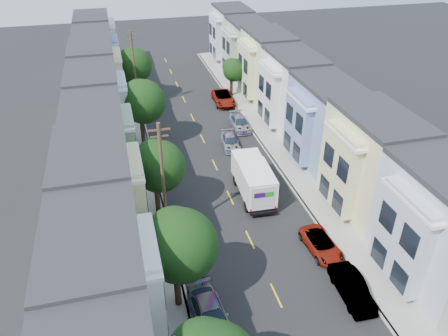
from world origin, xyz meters
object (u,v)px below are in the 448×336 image
at_px(fedex_truck, 253,179).
at_px(tree_b, 179,246).
at_px(utility_pole_far, 135,72).
at_px(lead_sedan, 230,142).
at_px(parked_right_b, 321,245).
at_px(utility_pole_near, 163,184).
at_px(parked_left_c, 188,239).
at_px(tree_far_r, 233,71).
at_px(parked_right_c, 240,123).
at_px(parked_right_d, 223,98).
at_px(parked_left_d, 168,170).
at_px(parked_right_a, 352,288).
at_px(tree_e, 133,66).
at_px(tree_d, 142,102).
at_px(tree_c, 158,167).
at_px(parked_left_b, 210,315).

bearing_deg(fedex_truck, tree_b, -124.77).
xyz_separation_m(utility_pole_far, lead_sedan, (8.87, -12.57, -4.53)).
bearing_deg(parked_right_b, tree_b, -170.23).
height_order(utility_pole_near, parked_left_c, utility_pole_near).
height_order(tree_far_r, parked_left_c, tree_far_r).
relative_size(tree_far_r, lead_sedan, 1.25).
bearing_deg(parked_right_c, parked_right_b, -88.55).
bearing_deg(parked_right_d, parked_left_d, -118.02).
relative_size(tree_far_r, fedex_truck, 0.77).
xyz_separation_m(parked_left_c, parked_right_a, (9.80, -7.90, 0.08)).
bearing_deg(parked_right_a, tree_e, 108.47).
height_order(lead_sedan, parked_right_c, parked_right_c).
bearing_deg(parked_right_b, lead_sedan, 94.74).
bearing_deg(utility_pole_far, parked_right_c, -36.90).
distance_m(tree_d, lead_sedan, 10.31).
xyz_separation_m(tree_c, tree_far_r, (13.20, 24.17, -0.96)).
bearing_deg(parked_left_d, lead_sedan, 35.18).
bearing_deg(parked_right_c, tree_e, 135.83).
bearing_deg(parked_right_d, utility_pole_near, -110.73).
bearing_deg(tree_c, parked_right_d, 62.93).
bearing_deg(lead_sedan, parked_left_d, -144.46).
distance_m(parked_left_c, parked_right_c, 21.37).
relative_size(fedex_truck, parked_right_c, 1.47).
relative_size(tree_b, parked_left_c, 1.67).
relative_size(tree_b, parked_right_c, 1.63).
bearing_deg(tree_b, fedex_truck, 52.49).
bearing_deg(parked_right_c, parked_right_d, 91.45).
distance_m(parked_left_b, parked_right_c, 28.41).
bearing_deg(parked_left_b, parked_right_b, 19.00).
relative_size(lead_sedan, parked_right_a, 0.93).
height_order(tree_e, utility_pole_far, utility_pole_far).
distance_m(fedex_truck, lead_sedan, 9.63).
xyz_separation_m(tree_d, fedex_truck, (8.41, -12.18, -3.35)).
distance_m(tree_b, parked_left_b, 4.99).
height_order(tree_b, utility_pole_near, utility_pole_near).
xyz_separation_m(tree_c, parked_right_b, (11.20, -8.10, -3.96)).
bearing_deg(parked_right_d, tree_b, -105.97).
relative_size(tree_d, parked_left_d, 1.87).
distance_m(tree_e, fedex_truck, 26.70).
distance_m(utility_pole_far, parked_right_a, 37.30).
relative_size(fedex_truck, parked_right_b, 1.51).
xyz_separation_m(tree_c, utility_pole_far, (0.00, 22.51, 0.57)).
bearing_deg(parked_right_a, parked_right_c, 92.18).
bearing_deg(parked_left_c, parked_right_c, 65.76).
xyz_separation_m(parked_left_d, parked_right_b, (9.80, -13.76, -0.03)).
relative_size(tree_far_r, utility_pole_near, 0.52).
xyz_separation_m(tree_e, parked_right_b, (11.20, -33.65, -4.27)).
xyz_separation_m(parked_left_d, parked_right_d, (9.80, 16.26, 0.11)).
height_order(tree_far_r, parked_right_b, tree_far_r).
relative_size(parked_left_d, parked_right_c, 0.88).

